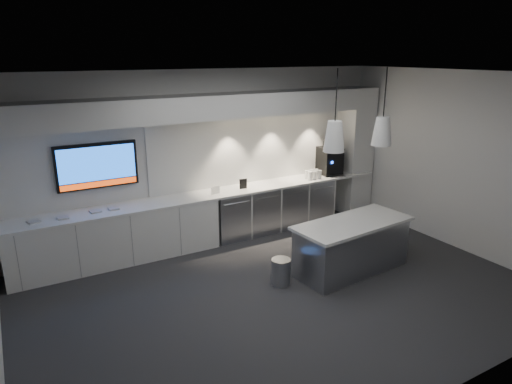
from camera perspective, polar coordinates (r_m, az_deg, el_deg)
floor at (r=6.65m, az=3.27°, el=-12.37°), size 7.00×7.00×0.00m
ceiling at (r=5.80m, az=3.78°, el=14.42°), size 7.00×7.00×0.00m
wall_back at (r=8.19m, az=-6.15°, el=4.53°), size 7.00×0.00×7.00m
wall_front at (r=4.33m, az=22.13°, el=-8.31°), size 7.00×0.00×7.00m
wall_right at (r=8.44m, az=23.84°, el=3.54°), size 0.00×7.00×7.00m
back_counter at (r=8.06m, az=-5.07°, el=-0.21°), size 6.80×0.65×0.04m
left_base_cabinets at (r=7.69m, az=-16.93°, el=-5.33°), size 3.30×0.63×0.86m
fridge_unit_a at (r=8.31m, az=-3.43°, el=-2.95°), size 0.60×0.61×0.85m
fridge_unit_b at (r=8.59m, az=0.34°, el=-2.24°), size 0.60×0.61×0.85m
fridge_unit_c at (r=8.90m, az=3.85°, el=-1.57°), size 0.60×0.61×0.85m
fridge_unit_d at (r=9.25m, az=7.10°, el=-0.94°), size 0.60×0.61×0.85m
backsplash at (r=8.70m, az=1.17°, el=5.70°), size 4.60×0.03×1.30m
soffit at (r=7.77m, az=-5.45°, el=10.61°), size 6.90×0.60×0.40m
column at (r=9.71m, az=12.25°, el=5.00°), size 0.55×0.55×2.60m
wall_tv at (r=7.59m, az=-19.24°, el=3.12°), size 1.25×0.07×0.72m
island at (r=7.23m, az=11.85°, el=-6.61°), size 1.96×0.98×0.80m
bin at (r=6.76m, az=3.13°, el=-9.93°), size 0.31×0.31×0.40m
coffee_machine at (r=9.31m, az=9.20°, el=4.01°), size 0.45×0.61×0.72m
sign_black at (r=8.24m, az=-1.61°, el=1.03°), size 0.14×0.04×0.18m
sign_white at (r=7.95m, az=-5.10°, el=0.23°), size 0.18×0.06×0.14m
cup_cluster at (r=8.96m, az=7.15°, el=2.18°), size 0.30×0.19×0.16m
tray_a at (r=7.38m, az=-26.05°, el=-3.33°), size 0.20×0.20×0.02m
tray_b at (r=7.37m, az=-22.98°, el=-2.96°), size 0.16×0.16×0.02m
tray_c at (r=7.48m, az=-19.45°, el=-2.28°), size 0.18×0.18×0.02m
tray_d at (r=7.52m, az=-17.37°, el=-1.96°), size 0.16×0.16×0.02m
pendant_left at (r=6.44m, az=9.76°, el=6.89°), size 0.30×0.30×1.13m
pendant_right at (r=7.04m, az=15.49°, el=7.37°), size 0.30×0.30×1.13m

